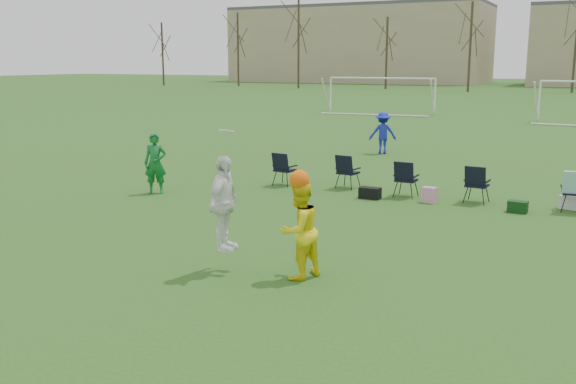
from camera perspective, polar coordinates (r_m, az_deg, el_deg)
The scene contains 6 objects.
ground at distance 10.21m, azimuth 0.37°, elevation -8.82°, with size 260.00×260.00×0.00m, color #2B551A.
fielder_green_near at distance 17.77m, azimuth -11.71°, elevation 2.51°, with size 0.61×0.40×1.66m, color #126A2C.
fielder_blue at distance 25.31m, azimuth 8.42°, elevation 5.23°, with size 1.05×0.60×1.62m, color #1726AF.
center_contest at distance 10.67m, azimuth -1.90°, elevation -2.29°, with size 1.96×1.28×2.47m.
sideline_setup at distance 17.00m, azimuth 18.22°, elevation 0.82°, with size 11.17×1.56×1.94m.
goal_left at distance 44.93m, azimuth 8.32°, elevation 9.38°, with size 7.39×0.76×2.46m.
Camera 1 is at (4.24, -8.58, 3.56)m, focal length 40.00 mm.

